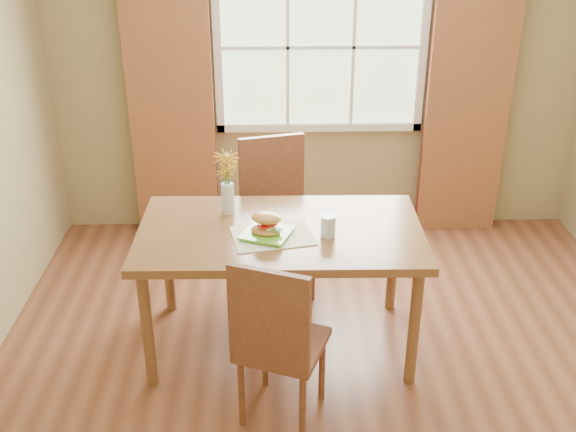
{
  "coord_description": "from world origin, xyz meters",
  "views": [
    {
      "loc": [
        -0.38,
        -3.26,
        2.61
      ],
      "look_at": [
        -0.29,
        0.17,
        0.92
      ],
      "focal_mm": 42.0,
      "sensor_mm": 36.0,
      "label": 1
    }
  ],
  "objects_px": {
    "water_glass": "(328,227)",
    "flower_vase": "(227,175)",
    "croissant_sandwich": "(266,224)",
    "dining_table": "(281,242)",
    "chair_near": "(277,338)",
    "chair_far": "(276,208)"
  },
  "relations": [
    {
      "from": "water_glass",
      "to": "flower_vase",
      "type": "distance_m",
      "value": 0.69
    },
    {
      "from": "croissant_sandwich",
      "to": "flower_vase",
      "type": "bearing_deg",
      "value": 142.91
    },
    {
      "from": "dining_table",
      "to": "chair_near",
      "type": "xyz_separation_m",
      "value": [
        -0.03,
        -0.7,
        -0.17
      ]
    },
    {
      "from": "flower_vase",
      "to": "chair_near",
      "type": "bearing_deg",
      "value": -73.1
    },
    {
      "from": "croissant_sandwich",
      "to": "flower_vase",
      "type": "height_order",
      "value": "flower_vase"
    },
    {
      "from": "chair_far",
      "to": "flower_vase",
      "type": "bearing_deg",
      "value": -135.27
    },
    {
      "from": "dining_table",
      "to": "chair_near",
      "type": "bearing_deg",
      "value": -91.84
    },
    {
      "from": "chair_near",
      "to": "flower_vase",
      "type": "distance_m",
      "value": 1.09
    },
    {
      "from": "chair_far",
      "to": "dining_table",
      "type": "bearing_deg",
      "value": -102.46
    },
    {
      "from": "chair_near",
      "to": "flower_vase",
      "type": "height_order",
      "value": "flower_vase"
    },
    {
      "from": "dining_table",
      "to": "water_glass",
      "type": "bearing_deg",
      "value": -18.38
    },
    {
      "from": "croissant_sandwich",
      "to": "flower_vase",
      "type": "xyz_separation_m",
      "value": [
        -0.23,
        0.33,
        0.16
      ]
    },
    {
      "from": "dining_table",
      "to": "croissant_sandwich",
      "type": "relative_size",
      "value": 8.12
    },
    {
      "from": "chair_near",
      "to": "water_glass",
      "type": "distance_m",
      "value": 0.75
    },
    {
      "from": "croissant_sandwich",
      "to": "water_glass",
      "type": "height_order",
      "value": "croissant_sandwich"
    },
    {
      "from": "chair_far",
      "to": "flower_vase",
      "type": "relative_size",
      "value": 2.79
    },
    {
      "from": "water_glass",
      "to": "flower_vase",
      "type": "xyz_separation_m",
      "value": [
        -0.58,
        0.32,
        0.19
      ]
    },
    {
      "from": "chair_far",
      "to": "chair_near",
      "type": "bearing_deg",
      "value": -104.67
    },
    {
      "from": "water_glass",
      "to": "chair_far",
      "type": "bearing_deg",
      "value": 109.94
    },
    {
      "from": "dining_table",
      "to": "flower_vase",
      "type": "relative_size",
      "value": 4.25
    },
    {
      "from": "dining_table",
      "to": "croissant_sandwich",
      "type": "distance_m",
      "value": 0.21
    },
    {
      "from": "dining_table",
      "to": "croissant_sandwich",
      "type": "height_order",
      "value": "croissant_sandwich"
    }
  ]
}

